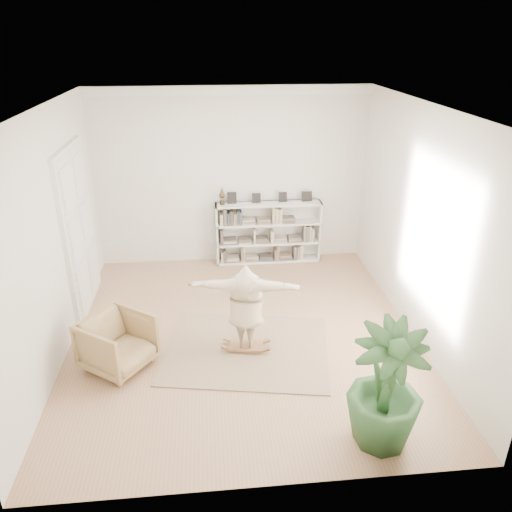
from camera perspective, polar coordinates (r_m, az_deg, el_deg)
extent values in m
plane|color=#A47754|center=(8.26, -1.44, -8.93)|extent=(6.00, 6.00, 0.00)
plane|color=silver|center=(10.27, -2.86, 8.92)|extent=(5.50, 0.00, 5.50)
plane|color=silver|center=(4.78, 1.17, -10.64)|extent=(5.50, 0.00, 5.50)
plane|color=silver|center=(7.75, -22.32, 1.78)|extent=(0.00, 6.00, 6.00)
plane|color=silver|center=(8.09, 18.28, 3.33)|extent=(0.00, 6.00, 6.00)
plane|color=white|center=(6.96, -1.76, 16.63)|extent=(6.00, 6.00, 0.00)
cube|color=white|center=(9.89, -3.05, 18.42)|extent=(5.50, 0.12, 0.18)
cube|color=white|center=(9.04, -19.61, 2.63)|extent=(0.08, 1.78, 2.92)
cube|color=silver|center=(8.68, -20.03, 1.65)|extent=(0.06, 0.78, 2.80)
cube|color=silver|center=(9.40, -18.98, 3.54)|extent=(0.06, 0.78, 2.80)
cube|color=silver|center=(10.44, -4.48, 2.48)|extent=(0.04, 0.35, 1.30)
cube|color=silver|center=(10.69, 7.18, 2.90)|extent=(0.04, 0.35, 1.30)
cube|color=silver|center=(10.66, 1.32, 3.02)|extent=(2.20, 0.04, 1.30)
cube|color=silver|center=(10.76, 1.39, -0.41)|extent=(2.20, 0.35, 0.04)
cube|color=silver|center=(10.60, 1.41, 1.60)|extent=(2.20, 0.35, 0.04)
cube|color=silver|center=(10.44, 1.43, 3.78)|extent=(2.20, 0.35, 0.04)
cube|color=silver|center=(10.30, 1.46, 5.97)|extent=(2.20, 0.35, 0.04)
cube|color=black|center=(10.24, -2.77, 6.66)|extent=(0.18, 0.07, 0.24)
cube|color=black|center=(10.27, 0.04, 6.75)|extent=(0.18, 0.07, 0.24)
cube|color=black|center=(10.34, 3.09, 6.83)|extent=(0.18, 0.07, 0.24)
cube|color=black|center=(10.43, 5.83, 6.89)|extent=(0.18, 0.07, 0.24)
imported|color=tan|center=(7.61, -15.56, -9.55)|extent=(1.23, 1.22, 0.81)
cube|color=tan|center=(7.90, -1.11, -10.58)|extent=(2.82, 2.41, 0.02)
cube|color=#9C653E|center=(7.87, -1.12, -10.18)|extent=(0.56, 0.39, 0.03)
cube|color=#9C653E|center=(7.89, -1.12, -10.40)|extent=(0.35, 0.11, 0.04)
cube|color=#9C653E|center=(7.89, -1.12, -10.40)|extent=(0.35, 0.11, 0.04)
cube|color=#9C653E|center=(7.87, -1.12, -10.18)|extent=(0.21, 0.09, 0.10)
cube|color=#9C653E|center=(7.87, -1.12, -10.18)|extent=(0.21, 0.09, 0.10)
imported|color=beige|center=(7.47, -1.16, -5.53)|extent=(1.74, 0.75, 1.37)
imported|color=#2E562B|center=(6.13, 14.65, -14.26)|extent=(1.00, 1.00, 1.59)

